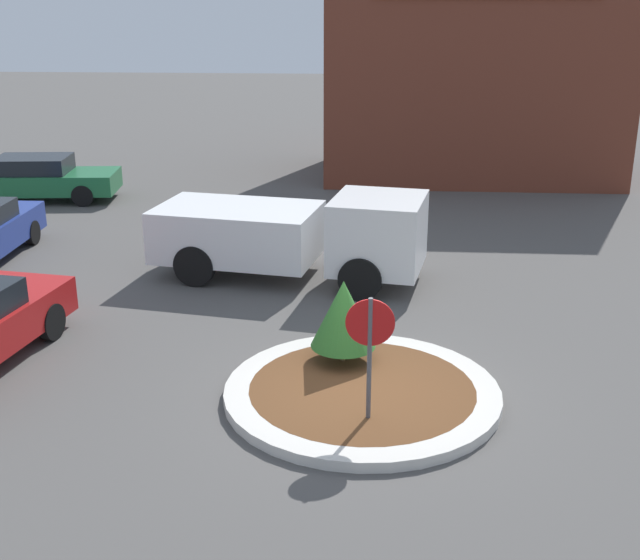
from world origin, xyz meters
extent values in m
plane|color=#514F4C|center=(0.00, 0.00, 0.00)|extent=(120.00, 120.00, 0.00)
cylinder|color=beige|center=(0.00, 0.00, 0.09)|extent=(4.45, 4.45, 0.17)
cylinder|color=brown|center=(0.00, 0.00, 0.09)|extent=(3.65, 3.65, 0.17)
cylinder|color=#4C4C51|center=(0.11, -0.96, 1.04)|extent=(0.07, 0.07, 2.08)
cylinder|color=#B71414|center=(0.11, -0.96, 1.70)|extent=(0.72, 0.03, 0.72)
cylinder|color=brown|center=(-0.35, 1.01, 0.32)|extent=(0.08, 0.08, 0.28)
cone|color=#2D6B28|center=(-0.35, 1.01, 1.04)|extent=(1.12, 1.12, 1.18)
cube|color=white|center=(0.22, 5.47, 1.22)|extent=(2.29, 2.46, 1.58)
cube|color=white|center=(-3.01, 6.03, 1.01)|extent=(3.98, 2.86, 1.18)
cube|color=black|center=(0.89, 5.35, 1.49)|extent=(0.37, 1.90, 0.55)
cylinder|color=black|center=(0.23, 6.52, 0.47)|extent=(0.97, 0.41, 0.94)
cylinder|color=black|center=(-0.14, 4.47, 0.47)|extent=(0.97, 0.41, 0.94)
cylinder|color=black|center=(-3.48, 7.18, 0.47)|extent=(0.97, 0.41, 0.94)
cylinder|color=black|center=(-3.85, 5.12, 0.47)|extent=(0.97, 0.41, 0.94)
cube|color=brown|center=(3.47, 17.97, 3.68)|extent=(10.16, 6.00, 7.36)
cylinder|color=black|center=(-8.80, 8.00, 0.32)|extent=(0.21, 0.64, 0.64)
cube|color=#1E6638|center=(-10.45, 12.81, 0.60)|extent=(4.86, 2.32, 0.63)
cube|color=black|center=(-10.69, 12.78, 1.16)|extent=(2.41, 1.85, 0.50)
cylinder|color=black|center=(-9.09, 13.80, 0.33)|extent=(0.69, 0.27, 0.67)
cylinder|color=black|center=(-8.92, 12.12, 0.33)|extent=(0.69, 0.27, 0.67)
cylinder|color=black|center=(-11.99, 13.50, 0.33)|extent=(0.69, 0.27, 0.67)
cylinder|color=black|center=(-5.89, 1.95, 0.35)|extent=(0.30, 0.73, 0.71)
camera|label=1|loc=(0.14, -11.62, 6.07)|focal=45.00mm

